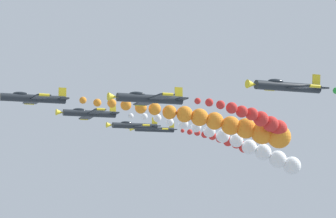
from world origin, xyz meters
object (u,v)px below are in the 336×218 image
Objects in this scene: airplane_lead at (32,98)px; airplane_left_inner at (149,99)px; airplane_right_inner at (89,113)px; airplane_high_slot at (154,129)px; airplane_left_outer at (287,86)px; airplane_right_outer at (134,126)px.

airplane_lead is 17.51m from airplane_left_inner.
airplane_left_inner is 1.00× the size of airplane_right_inner.
airplane_lead is at bearing 138.19° from airplane_high_slot.
airplane_left_outer is at bearing -134.59° from airplane_left_inner.
airplane_left_outer reaches higher than airplane_left_inner.
airplane_lead is 53.09m from airplane_high_slot.
airplane_left_inner is at bearing 45.41° from airplane_left_outer.
airplane_right_inner reaches higher than airplane_left_inner.
airplane_high_slot is (25.71, -22.90, -0.11)m from airplane_right_inner.
airplane_lead is 18.66m from airplane_right_inner.
airplane_left_outer reaches higher than airplane_right_inner.
airplane_lead is at bearing 135.24° from airplane_right_outer.
airplane_lead is 1.00× the size of airplane_left_outer.
airplane_left_inner is 17.76m from airplane_left_outer.
airplane_left_inner is at bearing 179.66° from airplane_right_inner.
airplane_high_slot reaches higher than airplane_right_outer.
airplane_left_outer is 50.20m from airplane_right_outer.
airplane_left_outer is 1.00× the size of airplane_right_outer.
airplane_lead is 1.00× the size of airplane_left_inner.
airplane_left_inner is 1.00× the size of airplane_left_outer.
airplane_lead reaches higher than airplane_right_inner.
airplane_left_outer reaches higher than airplane_high_slot.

